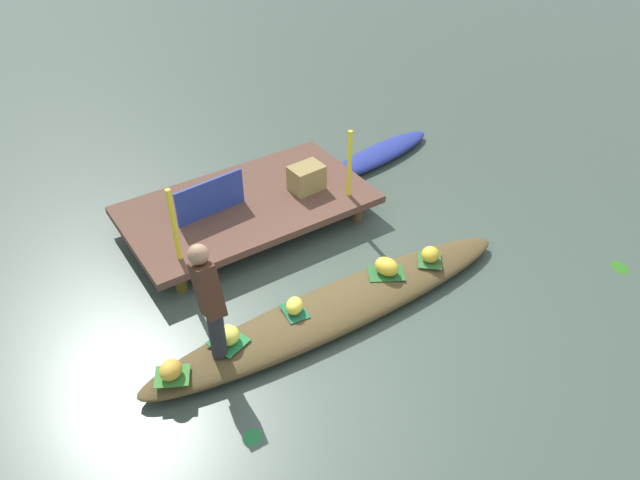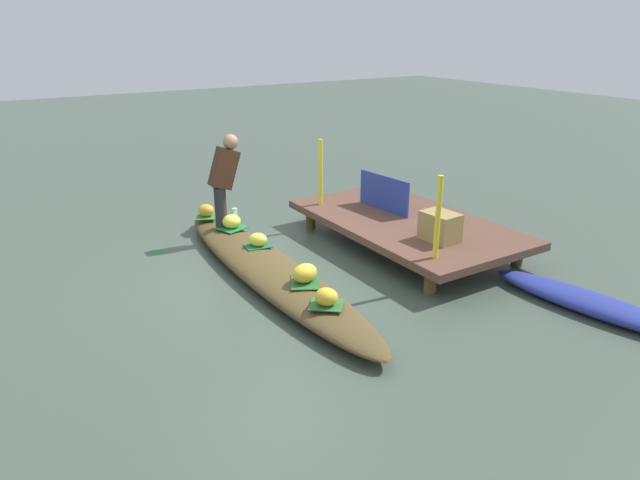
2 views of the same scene
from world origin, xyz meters
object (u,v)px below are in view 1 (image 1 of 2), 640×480
at_px(banana_bunch_1, 295,306).
at_px(banana_bunch_3, 387,267).
at_px(banana_bunch_0, 227,335).
at_px(produce_crate, 307,178).
at_px(vendor_person, 209,297).
at_px(banana_bunch_4, 430,254).
at_px(moored_boat, 378,155).
at_px(market_banner, 210,198).
at_px(water_bottle, 214,332).
at_px(vendor_boat, 337,308).
at_px(banana_bunch_2, 171,370).

bearing_deg(banana_bunch_1, banana_bunch_3, -2.25).
relative_size(banana_bunch_0, banana_bunch_3, 0.84).
height_order(banana_bunch_1, produce_crate, produce_crate).
height_order(banana_bunch_3, vendor_person, vendor_person).
height_order(banana_bunch_1, banana_bunch_4, banana_bunch_4).
xyz_separation_m(moored_boat, banana_bunch_1, (-2.98, -2.36, 0.23)).
relative_size(banana_bunch_3, banana_bunch_4, 1.28).
bearing_deg(vendor_person, market_banner, 65.24).
distance_m(banana_bunch_4, water_bottle, 2.69).
height_order(banana_bunch_4, produce_crate, produce_crate).
height_order(vendor_boat, banana_bunch_1, banana_bunch_1).
relative_size(banana_bunch_2, vendor_person, 0.19).
xyz_separation_m(banana_bunch_1, banana_bunch_3, (1.21, -0.05, 0.02)).
relative_size(banana_bunch_4, market_banner, 0.24).
xyz_separation_m(moored_boat, banana_bunch_2, (-4.42, -2.46, 0.23)).
relative_size(banana_bunch_1, water_bottle, 0.96).
bearing_deg(vendor_boat, vendor_person, 176.91).
height_order(banana_bunch_0, banana_bunch_3, banana_bunch_3).
bearing_deg(vendor_person, vendor_boat, -4.04).
xyz_separation_m(banana_bunch_1, vendor_person, (-0.93, -0.01, 0.61)).
bearing_deg(banana_bunch_4, banana_bunch_0, 176.68).
bearing_deg(moored_boat, banana_bunch_0, -157.23).
relative_size(moored_boat, banana_bunch_3, 7.30).
height_order(vendor_boat, market_banner, market_banner).
distance_m(vendor_boat, banana_bunch_1, 0.53).
height_order(water_bottle, market_banner, market_banner).
bearing_deg(market_banner, vendor_boat, -81.47).
distance_m(banana_bunch_3, vendor_person, 2.22).
relative_size(moored_boat, banana_bunch_1, 9.45).
height_order(vendor_person, produce_crate, vendor_person).
xyz_separation_m(vendor_person, market_banner, (0.91, 1.98, -0.32)).
relative_size(vendor_person, produce_crate, 2.82).
bearing_deg(banana_bunch_2, market_banner, 55.36).
distance_m(banana_bunch_1, banana_bunch_4, 1.80).
height_order(banana_bunch_0, banana_bunch_2, banana_bunch_0).
relative_size(banana_bunch_0, produce_crate, 0.56).
bearing_deg(market_banner, moored_boat, 2.49).
height_order(banana_bunch_2, water_bottle, water_bottle).
bearing_deg(moored_boat, vendor_boat, -144.55).
relative_size(banana_bunch_3, vendor_person, 0.24).
xyz_separation_m(banana_bunch_4, produce_crate, (-0.49, 1.94, 0.22)).
bearing_deg(produce_crate, banana_bunch_0, -139.41).
relative_size(vendor_boat, produce_crate, 10.44).
distance_m(moored_boat, banana_bunch_0, 4.45).
bearing_deg(water_bottle, vendor_person, -108.90).
bearing_deg(moored_boat, banana_bunch_3, -135.48).
bearing_deg(vendor_person, moored_boat, 31.26).
xyz_separation_m(banana_bunch_4, water_bottle, (-2.68, 0.25, 0.03)).
distance_m(banana_bunch_2, produce_crate, 3.34).
bearing_deg(water_bottle, banana_bunch_1, -6.32).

